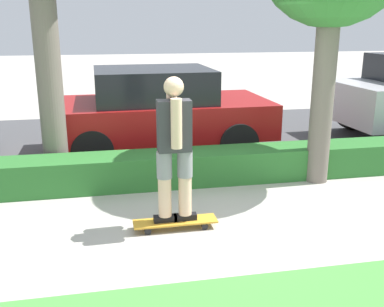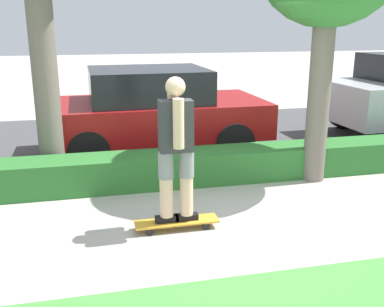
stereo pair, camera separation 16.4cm
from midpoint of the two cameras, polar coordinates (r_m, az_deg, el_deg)
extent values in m
plane|color=#ADA89E|center=(5.16, 2.72, -9.53)|extent=(60.00, 60.00, 0.00)
cube|color=#474749|center=(9.04, -4.49, 1.86)|extent=(17.86, 5.00, 0.01)
cube|color=#2D702D|center=(6.52, -1.05, -1.72)|extent=(17.86, 0.60, 0.46)
cube|color=gold|center=(5.13, -2.88, -8.63)|extent=(0.95, 0.24, 0.02)
cylinder|color=black|center=(5.13, 0.90, -9.21)|extent=(0.08, 0.04, 0.08)
cylinder|color=black|center=(5.29, 0.43, -8.39)|extent=(0.08, 0.04, 0.08)
cylinder|color=black|center=(5.03, -6.35, -9.86)|extent=(0.08, 0.04, 0.08)
cylinder|color=black|center=(5.19, -6.60, -9.01)|extent=(0.08, 0.04, 0.08)
cube|color=black|center=(5.09, -4.16, -8.28)|extent=(0.26, 0.09, 0.07)
cylinder|color=beige|center=(4.93, -4.26, -3.95)|extent=(0.15, 0.15, 0.75)
cylinder|color=gray|center=(4.86, -4.31, -1.47)|extent=(0.17, 0.17, 0.30)
cube|color=black|center=(5.13, -1.62, -8.06)|extent=(0.26, 0.09, 0.07)
cylinder|color=beige|center=(4.97, -1.66, -3.76)|extent=(0.15, 0.15, 0.75)
cylinder|color=gray|center=(4.90, -1.68, -1.29)|extent=(0.17, 0.17, 0.30)
cube|color=#333338|center=(4.77, -3.07, 3.51)|extent=(0.36, 0.20, 0.55)
cylinder|color=beige|center=(4.61, -2.75, 3.78)|extent=(0.12, 0.12, 0.52)
cylinder|color=beige|center=(4.90, -3.38, 4.51)|extent=(0.12, 0.12, 0.52)
sphere|color=beige|center=(4.69, -3.14, 8.45)|extent=(0.21, 0.21, 0.21)
cylinder|color=#70665B|center=(6.64, -18.98, 10.88)|extent=(0.36, 0.36, 3.44)
cylinder|color=#70665B|center=(6.63, 15.18, 7.63)|extent=(0.32, 0.32, 2.63)
cube|color=maroon|center=(8.04, -5.26, 4.61)|extent=(3.86, 2.00, 0.60)
cube|color=black|center=(7.93, -6.20, 8.67)|extent=(2.02, 1.74, 0.56)
cylinder|color=black|center=(7.52, 4.74, 1.45)|extent=(0.66, 0.23, 0.66)
cylinder|color=black|center=(9.18, 1.37, 4.22)|extent=(0.66, 0.23, 0.66)
cylinder|color=black|center=(7.18, -13.61, 0.33)|extent=(0.66, 0.23, 0.66)
cylinder|color=black|center=(8.90, -13.60, 3.38)|extent=(0.66, 0.23, 0.66)
cylinder|color=black|center=(10.44, 18.42, 5.03)|extent=(0.72, 0.23, 0.72)
camera|label=1|loc=(0.08, 89.13, 0.25)|focal=42.00mm
camera|label=2|loc=(0.08, -90.87, -0.25)|focal=42.00mm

